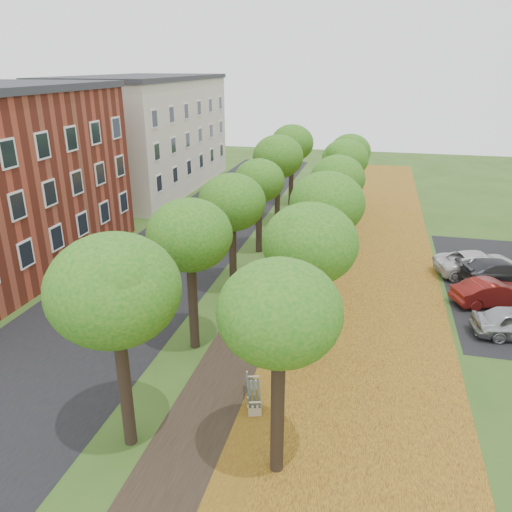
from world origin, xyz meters
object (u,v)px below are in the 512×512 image
Objects in this scene: car_grey at (501,272)px; car_white at (479,264)px; car_red at (492,293)px; bench at (253,393)px.

car_grey is 1.35m from car_white.
car_red is 0.80× the size of car_white.
car_white reaches higher than car_red.
bench is 17.38m from car_white.
car_red is at bearing 165.25° from car_white.
car_grey is at bearing -150.66° from car_white.
bench is at bearing 130.70° from car_white.
car_white is (0.00, 3.85, 0.04)m from car_red.
bench is 17.16m from car_grey.
car_grey is 0.95× the size of car_white.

